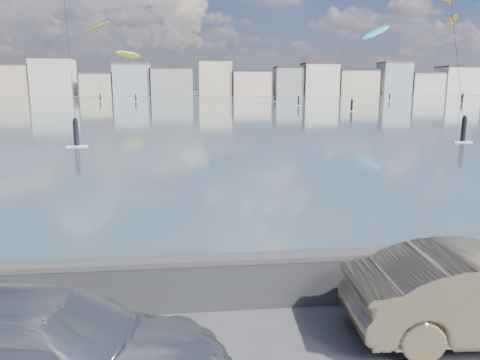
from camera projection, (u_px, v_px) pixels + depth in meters
name	position (u px, v px, depth m)	size (l,w,h in m)	color
bay_water	(188.00, 106.00, 95.35)	(500.00, 177.00, 0.00)	#3B5157
far_shore_strip	(188.00, 95.00, 201.04)	(500.00, 60.00, 0.00)	#4C473D
seawall	(195.00, 280.00, 8.73)	(400.00, 0.36, 1.08)	#28282B
far_buildings	(191.00, 81.00, 186.34)	(240.79, 13.26, 14.60)	#CCB293
car_silver	(47.00, 351.00, 6.16)	(2.00, 4.93, 1.43)	#AFB2B5
kitesurfer_1	(128.00, 55.00, 132.80)	(8.14, 21.45, 14.05)	yellow
kitesurfer_4	(453.00, 21.00, 147.70)	(6.85, 14.16, 25.86)	#BF8C19
kitesurfer_5	(97.00, 28.00, 131.12)	(8.41, 15.20, 22.23)	#BF8C19
kitesurfer_6	(376.00, 33.00, 135.46)	(10.28, 14.28, 22.13)	#19BFBF
kitesurfer_14	(445.00, 1.00, 116.88)	(7.60, 14.65, 26.70)	orange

